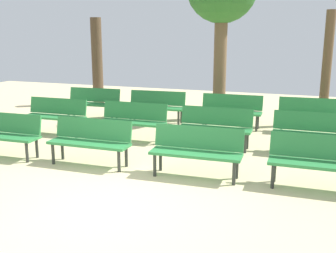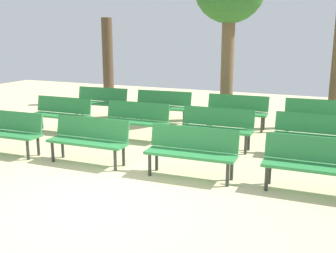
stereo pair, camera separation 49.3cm
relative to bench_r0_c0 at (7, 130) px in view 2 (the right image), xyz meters
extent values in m
plane|color=beige|center=(3.06, -1.46, -0.50)|extent=(24.00, 24.00, 0.00)
cube|color=#2D8442|center=(0.00, -0.08, -0.07)|extent=(1.61, 0.49, 0.05)
cube|color=#2D8442|center=(0.00, 0.12, 0.17)|extent=(1.60, 0.17, 0.40)
cylinder|color=#2D332D|center=(0.71, -0.22, -0.30)|extent=(0.06, 0.06, 0.40)
cylinder|color=#2D332D|center=(0.70, 0.10, -0.30)|extent=(0.06, 0.06, 0.40)
cube|color=#2D8442|center=(1.95, 0.04, -0.07)|extent=(1.60, 0.46, 0.05)
cube|color=#2D8442|center=(1.95, 0.24, 0.17)|extent=(1.60, 0.14, 0.40)
cylinder|color=#2D332D|center=(1.25, -0.13, -0.30)|extent=(0.06, 0.06, 0.40)
cylinder|color=#2D332D|center=(2.65, -0.12, -0.30)|extent=(0.06, 0.06, 0.40)
cylinder|color=#2D332D|center=(1.25, 0.19, -0.30)|extent=(0.06, 0.06, 0.40)
cylinder|color=#2D332D|center=(2.65, 0.20, -0.30)|extent=(0.06, 0.06, 0.40)
cube|color=#2D8442|center=(4.04, 0.08, -0.07)|extent=(1.61, 0.49, 0.05)
cube|color=#2D8442|center=(4.03, 0.28, 0.17)|extent=(1.60, 0.17, 0.40)
cylinder|color=#2D332D|center=(3.34, -0.10, -0.30)|extent=(0.06, 0.06, 0.40)
cylinder|color=#2D332D|center=(4.74, -0.06, -0.30)|extent=(0.06, 0.06, 0.40)
cylinder|color=#2D332D|center=(3.33, 0.22, -0.30)|extent=(0.06, 0.06, 0.40)
cylinder|color=#2D332D|center=(4.73, 0.26, -0.30)|extent=(0.06, 0.06, 0.40)
cube|color=#2D8442|center=(6.06, 0.18, -0.07)|extent=(1.60, 0.46, 0.05)
cube|color=#2D8442|center=(6.06, 0.38, 0.17)|extent=(1.60, 0.14, 0.40)
cylinder|color=#2D332D|center=(5.37, 0.01, -0.30)|extent=(0.06, 0.06, 0.40)
cylinder|color=#2D332D|center=(5.36, 0.33, -0.30)|extent=(0.06, 0.06, 0.40)
cube|color=#2D8442|center=(-0.12, 1.89, -0.07)|extent=(1.61, 0.47, 0.05)
cube|color=#2D8442|center=(-0.12, 2.09, 0.17)|extent=(1.60, 0.15, 0.40)
cylinder|color=#2D332D|center=(-0.82, 1.72, -0.30)|extent=(0.06, 0.06, 0.40)
cylinder|color=#2D332D|center=(0.58, 1.74, -0.30)|extent=(0.06, 0.06, 0.40)
cylinder|color=#2D332D|center=(-0.82, 2.04, -0.30)|extent=(0.06, 0.06, 0.40)
cylinder|color=#2D332D|center=(0.58, 2.06, -0.30)|extent=(0.06, 0.06, 0.40)
cube|color=#2D8442|center=(1.96, 1.98, -0.07)|extent=(1.61, 0.47, 0.05)
cube|color=#2D8442|center=(1.96, 2.18, 0.17)|extent=(1.60, 0.15, 0.40)
cylinder|color=#2D332D|center=(1.26, 1.80, -0.30)|extent=(0.06, 0.06, 0.40)
cylinder|color=#2D332D|center=(2.66, 1.83, -0.30)|extent=(0.06, 0.06, 0.40)
cylinder|color=#2D332D|center=(1.26, 2.12, -0.30)|extent=(0.06, 0.06, 0.40)
cylinder|color=#2D332D|center=(2.66, 2.15, -0.30)|extent=(0.06, 0.06, 0.40)
cube|color=#2D8442|center=(3.92, 2.00, -0.07)|extent=(1.61, 0.46, 0.05)
cube|color=#2D8442|center=(3.92, 2.20, 0.17)|extent=(1.60, 0.14, 0.40)
cylinder|color=#2D332D|center=(3.23, 1.83, -0.30)|extent=(0.06, 0.06, 0.40)
cylinder|color=#2D332D|center=(4.63, 1.85, -0.30)|extent=(0.06, 0.06, 0.40)
cylinder|color=#2D332D|center=(3.22, 2.15, -0.30)|extent=(0.06, 0.06, 0.40)
cylinder|color=#2D332D|center=(4.62, 2.17, -0.30)|extent=(0.06, 0.06, 0.40)
cube|color=#2D8442|center=(5.94, 2.13, -0.07)|extent=(1.61, 0.46, 0.05)
cube|color=#2D8442|center=(5.94, 2.33, 0.17)|extent=(1.60, 0.14, 0.40)
cylinder|color=#2D332D|center=(5.24, 1.96, -0.30)|extent=(0.06, 0.06, 0.40)
cylinder|color=#2D332D|center=(5.24, 2.28, -0.30)|extent=(0.06, 0.06, 0.40)
cube|color=#2D8442|center=(-0.16, 3.82, -0.07)|extent=(1.62, 0.52, 0.05)
cube|color=#2D8442|center=(-0.17, 4.02, 0.17)|extent=(1.60, 0.20, 0.40)
cylinder|color=#2D332D|center=(-0.86, 3.63, -0.30)|extent=(0.06, 0.06, 0.40)
cylinder|color=#2D332D|center=(0.54, 3.70, -0.30)|extent=(0.06, 0.06, 0.40)
cylinder|color=#2D332D|center=(-0.87, 3.95, -0.30)|extent=(0.06, 0.06, 0.40)
cylinder|color=#2D332D|center=(0.53, 4.02, -0.30)|extent=(0.06, 0.06, 0.40)
cube|color=#2D8442|center=(1.80, 3.91, -0.07)|extent=(1.62, 0.54, 0.05)
cube|color=#2D8442|center=(1.79, 4.11, 0.17)|extent=(1.60, 0.22, 0.40)
cylinder|color=#2D332D|center=(1.12, 3.70, -0.30)|extent=(0.06, 0.06, 0.40)
cylinder|color=#2D332D|center=(2.51, 3.79, -0.30)|extent=(0.06, 0.06, 0.40)
cylinder|color=#2D332D|center=(1.10, 4.02, -0.30)|extent=(0.06, 0.06, 0.40)
cylinder|color=#2D332D|center=(2.49, 4.11, -0.30)|extent=(0.06, 0.06, 0.40)
cube|color=#2D8442|center=(3.90, 3.97, -0.07)|extent=(1.61, 0.48, 0.05)
cube|color=#2D8442|center=(3.89, 4.17, 0.17)|extent=(1.60, 0.16, 0.40)
cylinder|color=#2D332D|center=(3.20, 3.79, -0.30)|extent=(0.06, 0.06, 0.40)
cylinder|color=#2D332D|center=(4.60, 3.83, -0.30)|extent=(0.06, 0.06, 0.40)
cylinder|color=#2D332D|center=(3.19, 4.11, -0.30)|extent=(0.06, 0.06, 0.40)
cylinder|color=#2D332D|center=(4.59, 4.15, -0.30)|extent=(0.06, 0.06, 0.40)
cube|color=#2D8442|center=(5.91, 4.06, -0.07)|extent=(1.62, 0.53, 0.05)
cube|color=#2D8442|center=(5.89, 4.26, 0.17)|extent=(1.60, 0.21, 0.40)
cylinder|color=#2D332D|center=(5.22, 3.86, -0.30)|extent=(0.06, 0.06, 0.40)
cylinder|color=#2D332D|center=(5.20, 4.18, -0.30)|extent=(0.06, 0.06, 0.40)
cylinder|color=brown|center=(6.20, 5.30, 1.03)|extent=(0.25, 0.25, 3.06)
cylinder|color=#4C3A28|center=(-1.24, 6.13, 0.98)|extent=(0.37, 0.37, 2.97)
cylinder|color=brown|center=(3.33, 5.07, 1.05)|extent=(0.37, 0.37, 3.11)
camera|label=1|loc=(5.84, -6.43, 2.00)|focal=43.30mm
camera|label=2|loc=(6.30, -6.25, 2.00)|focal=43.30mm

